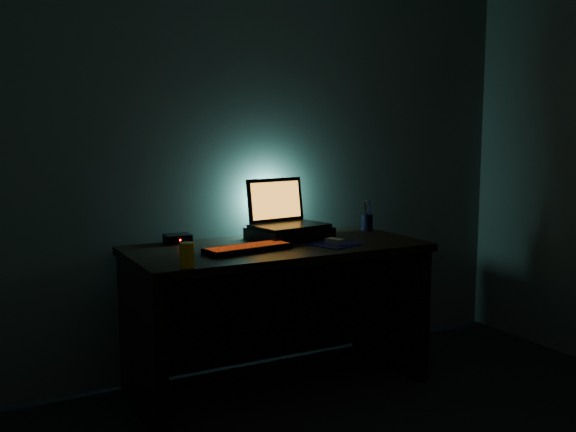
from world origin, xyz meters
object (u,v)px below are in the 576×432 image
object	(u,v)px
mouse	(335,241)
laptop	(284,215)
juice_glass	(187,255)
pen_cup	(367,222)
router	(178,239)
keyboard	(248,248)

from	to	relation	value
mouse	laptop	bearing A→B (deg)	91.83
mouse	juice_glass	distance (m)	0.86
pen_cup	router	xyz separation A→B (m)	(-1.11, 0.12, -0.03)
mouse	juice_glass	xyz separation A→B (m)	(-0.85, -0.17, 0.04)
laptop	router	distance (m)	0.58
mouse	juice_glass	bearing A→B (deg)	172.30
pen_cup	router	bearing A→B (deg)	173.91
keyboard	mouse	size ratio (longest dim) A/B	5.00
pen_cup	juice_glass	bearing A→B (deg)	-159.11
keyboard	pen_cup	world-z (taller)	pen_cup
router	juice_glass	bearing A→B (deg)	-100.75
mouse	router	bearing A→B (deg)	129.04
laptop	juice_glass	bearing A→B (deg)	-154.41
keyboard	mouse	bearing A→B (deg)	-15.74
mouse	router	xyz separation A→B (m)	(-0.69, 0.43, 0.00)
router	laptop	bearing A→B (deg)	-6.70
keyboard	pen_cup	size ratio (longest dim) A/B	4.76
juice_glass	router	world-z (taller)	juice_glass
keyboard	juice_glass	xyz separation A→B (m)	(-0.38, -0.22, 0.04)
mouse	juice_glass	world-z (taller)	juice_glass
pen_cup	router	world-z (taller)	pen_cup
mouse	juice_glass	size ratio (longest dim) A/B	0.85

